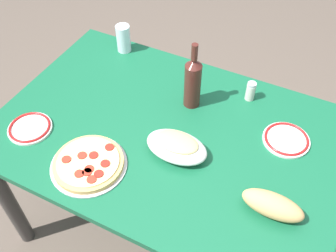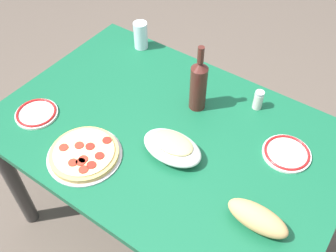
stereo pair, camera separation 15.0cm
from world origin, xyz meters
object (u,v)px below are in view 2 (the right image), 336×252
Objects in this scene: dining_table at (168,149)px; side_plate_near at (287,153)px; pepperoni_pizza at (84,154)px; bread_loaf at (257,218)px; spice_shaker at (258,100)px; wine_bottle at (198,84)px; side_plate_far at (36,113)px; baked_pasta_dish at (172,147)px; water_glass at (141,35)px.

dining_table is 7.55× the size of side_plate_near.
pepperoni_pizza is 0.66m from bread_loaf.
bread_loaf is at bearing -19.87° from dining_table.
wine_bottle is at bearing -146.57° from spice_shaker.
side_plate_near is 0.33m from bread_loaf.
side_plate_near is at bearing -3.60° from wine_bottle.
side_plate_far reaches higher than dining_table.
bread_loaf is (0.97, 0.07, 0.03)m from side_plate_far.
wine_bottle is 1.66× the size of side_plate_near.
bread_loaf reaches higher than baked_pasta_dish.
bread_loaf reaches higher than pepperoni_pizza.
spice_shaker is (-0.21, 0.17, 0.03)m from side_plate_near.
wine_bottle is at bearing 39.50° from side_plate_far.
spice_shaker is at bearing 115.77° from bread_loaf.
side_plate_far is at bearing 171.90° from pepperoni_pizza.
side_plate_far is 0.97m from bread_loaf.
bread_loaf is at bearing -12.31° from baked_pasta_dish.
water_glass is at bearing 137.44° from baked_pasta_dish.
side_plate_far is at bearing -140.50° from wine_bottle.
bread_loaf reaches higher than side_plate_far.
side_plate_far is at bearing -164.96° from baked_pasta_dish.
wine_bottle reaches higher than dining_table.
baked_pasta_dish is 2.76× the size of spice_shaker.
pepperoni_pizza is at bearing -144.28° from side_plate_near.
baked_pasta_dish is 0.29m from wine_bottle.
dining_table is 4.86× the size of pepperoni_pizza.
bread_loaf is at bearing -38.34° from wine_bottle.
spice_shaker is (-0.24, 0.50, 0.00)m from bread_loaf.
baked_pasta_dish reaches higher than side_plate_far.
pepperoni_pizza is at bearing -142.65° from baked_pasta_dish.
side_plate_far is 2.02× the size of spice_shaker.
wine_bottle is (0.02, 0.19, 0.24)m from dining_table.
dining_table is 0.52m from bread_loaf.
bread_loaf is (0.39, -0.09, -0.00)m from baked_pasta_dish.
water_glass is (-0.43, 0.39, 0.18)m from dining_table.
spice_shaker is at bearing 54.90° from dining_table.
baked_pasta_dish reaches higher than dining_table.
water_glass is (-0.25, 0.67, 0.05)m from pepperoni_pizza.
dining_table is 6.60× the size of bread_loaf.
baked_pasta_dish is at bearing 15.04° from side_plate_far.
baked_pasta_dish is at bearing -47.14° from dining_table.
side_plate_far is (-0.32, 0.04, -0.01)m from pepperoni_pizza.
baked_pasta_dish is 1.15× the size of bread_loaf.
water_glass is at bearing 156.27° from wine_bottle.
bread_loaf is 0.55m from spice_shaker.
baked_pasta_dish is 0.44m from spice_shaker.
bread_loaf is (0.47, -0.17, 0.16)m from dining_table.
side_plate_near is 0.27m from spice_shaker.
spice_shaker is at bearing -5.09° from water_glass.
side_plate_near is at bearing 23.19° from side_plate_far.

